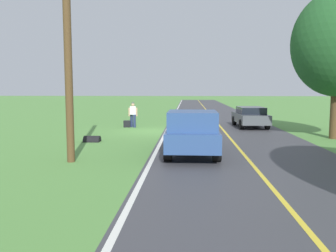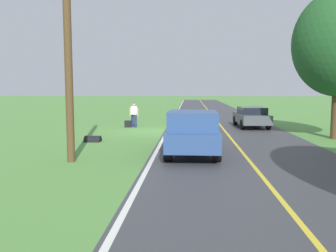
# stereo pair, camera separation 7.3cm
# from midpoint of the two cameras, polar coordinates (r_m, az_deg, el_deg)

# --- Properties ---
(ground_plane) EXTENTS (200.00, 200.00, 0.00)m
(ground_plane) POSITION_cam_midpoint_polar(r_m,az_deg,el_deg) (22.19, -2.81, -0.86)
(ground_plane) COLOR #568E42
(road_surface) EXTENTS (7.63, 120.00, 0.00)m
(road_surface) POSITION_cam_midpoint_polar(r_m,az_deg,el_deg) (22.19, 9.02, -0.92)
(road_surface) COLOR #3D3D42
(road_surface) RESTS_ON ground
(lane_edge_line) EXTENTS (0.16, 117.60, 0.00)m
(lane_edge_line) POSITION_cam_midpoint_polar(r_m,az_deg,el_deg) (22.11, -0.39, -0.86)
(lane_edge_line) COLOR silver
(lane_edge_line) RESTS_ON ground
(lane_centre_line) EXTENTS (0.14, 117.60, 0.00)m
(lane_centre_line) POSITION_cam_midpoint_polar(r_m,az_deg,el_deg) (22.18, 9.02, -0.91)
(lane_centre_line) COLOR gold
(lane_centre_line) RESTS_ON ground
(hitchhiker_walking) EXTENTS (0.62, 0.51, 1.75)m
(hitchhiker_walking) POSITION_cam_midpoint_polar(r_m,az_deg,el_deg) (24.53, -5.75, 2.09)
(hitchhiker_walking) COLOR navy
(hitchhiker_walking) RESTS_ON ground
(suitcase_carried) EXTENTS (0.48, 0.24, 0.47)m
(suitcase_carried) POSITION_cam_midpoint_polar(r_m,az_deg,el_deg) (24.55, -6.72, 0.33)
(suitcase_carried) COLOR black
(suitcase_carried) RESTS_ON ground
(pickup_truck_passing) EXTENTS (2.12, 5.41, 1.82)m
(pickup_truck_passing) POSITION_cam_midpoint_polar(r_m,az_deg,el_deg) (14.43, 3.76, -0.76)
(pickup_truck_passing) COLOR #2D4C84
(pickup_truck_passing) RESTS_ON ground
(sedan_near_oncoming) EXTENTS (2.07, 4.47, 1.41)m
(sedan_near_oncoming) POSITION_cam_midpoint_polar(r_m,az_deg,el_deg) (25.07, 13.01, 1.53)
(sedan_near_oncoming) COLOR #4C5156
(sedan_near_oncoming) RESTS_ON ground
(utility_pole_roadside) EXTENTS (0.28, 0.28, 8.67)m
(utility_pole_roadside) POSITION_cam_midpoint_polar(r_m,az_deg,el_deg) (13.38, -16.01, 12.93)
(utility_pole_roadside) COLOR brown
(utility_pole_roadside) RESTS_ON ground
(drainage_culvert) EXTENTS (0.80, 0.60, 0.60)m
(drainage_culvert) POSITION_cam_midpoint_polar(r_m,az_deg,el_deg) (18.30, -12.22, -2.48)
(drainage_culvert) COLOR black
(drainage_culvert) RESTS_ON ground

